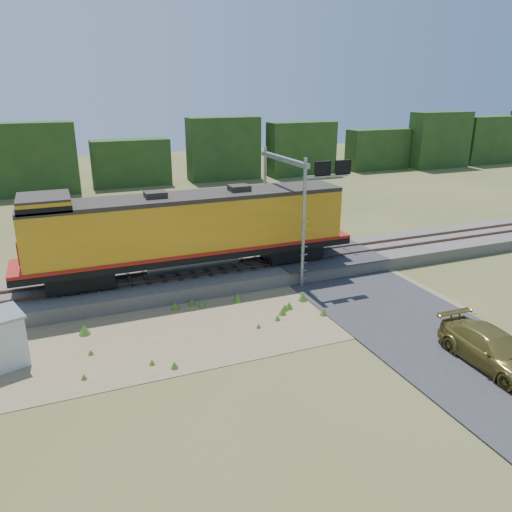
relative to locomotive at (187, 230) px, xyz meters
name	(u,v)px	position (x,y,z in m)	size (l,w,h in m)	color
ground	(258,321)	(1.96, -6.00, -3.46)	(140.00, 140.00, 0.00)	#475123
ballast	(221,275)	(1.96, 0.00, -3.06)	(70.00, 5.00, 0.80)	slate
rails	(220,267)	(1.96, 0.00, -2.58)	(70.00, 1.54, 0.16)	brown
dirt_shoulder	(217,323)	(-0.04, -5.50, -3.45)	(26.00, 8.00, 0.03)	#8C7754
road	(366,294)	(8.96, -5.26, -3.38)	(7.00, 66.00, 0.86)	#38383A
tree_line_north	(133,161)	(1.96, 32.00, -0.39)	(130.00, 3.00, 6.50)	#1D3D16
weed_clumps	(191,332)	(-1.54, -5.90, -3.46)	(15.00, 6.20, 0.56)	#426D1F
locomotive	(187,230)	(0.00, 0.00, 0.00)	(19.68, 3.00, 5.08)	black
signal_gantry	(294,186)	(6.49, -0.68, 2.20)	(3.02, 6.20, 7.61)	gray
car	(493,350)	(9.55, -13.69, -2.70)	(2.13, 5.24, 1.52)	olive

